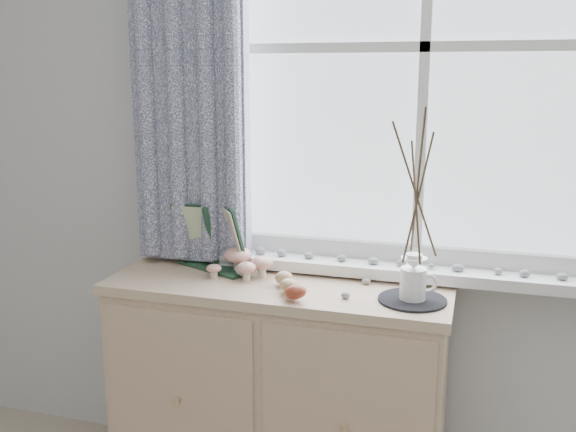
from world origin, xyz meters
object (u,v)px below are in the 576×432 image
at_px(toadstool_cluster, 243,261).
at_px(twig_pitcher, 417,190).
at_px(botanical_book, 210,238).
at_px(sideboard, 278,393).

distance_m(toadstool_cluster, twig_pitcher, 0.69).
bearing_deg(twig_pitcher, botanical_book, 149.29).
relative_size(sideboard, toadstool_cluster, 5.26).
bearing_deg(toadstool_cluster, sideboard, -13.69).
height_order(toadstool_cluster, twig_pitcher, twig_pitcher).
bearing_deg(toadstool_cluster, botanical_book, 172.44).
distance_m(botanical_book, twig_pitcher, 0.79).
bearing_deg(botanical_book, toadstool_cluster, 17.13).
xyz_separation_m(sideboard, twig_pitcher, (0.47, -0.06, 0.79)).
bearing_deg(sideboard, twig_pitcher, -6.84).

